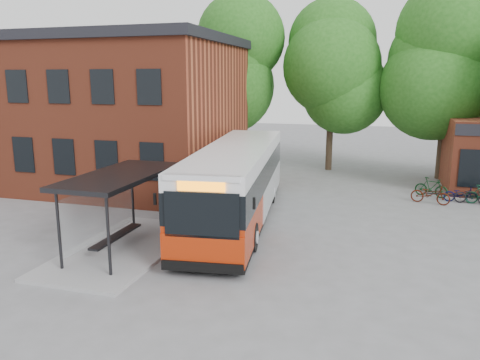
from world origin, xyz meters
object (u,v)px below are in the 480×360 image
(city_bus, at_px, (237,184))
(bicycle_4, at_px, (472,195))
(bus_shelter, at_px, (122,212))
(bicycle_2, at_px, (461,194))
(bicycle_1, at_px, (431,187))
(bicycle_0, at_px, (430,194))

(city_bus, xyz_separation_m, bicycle_4, (10.52, 6.00, -1.22))
(bus_shelter, relative_size, bicycle_2, 4.37)
(city_bus, height_order, bicycle_1, city_bus)
(bicycle_1, distance_m, bicycle_2, 1.57)
(bus_shelter, bearing_deg, bicycle_2, 40.26)
(bicycle_4, bearing_deg, bus_shelter, 134.82)
(bicycle_0, distance_m, bicycle_1, 1.53)
(city_bus, bearing_deg, bicycle_4, 22.48)
(bicycle_0, bearing_deg, bicycle_4, -58.88)
(city_bus, xyz_separation_m, bicycle_0, (8.50, 5.43, -1.16))
(city_bus, relative_size, bicycle_0, 6.91)
(bicycle_1, relative_size, bicycle_2, 1.07)
(bicycle_0, height_order, bicycle_1, bicycle_1)
(bicycle_1, relative_size, bicycle_4, 1.04)
(bus_shelter, bearing_deg, bicycle_1, 45.43)
(bus_shelter, relative_size, city_bus, 0.54)
(bus_shelter, relative_size, bicycle_1, 4.07)
(city_bus, distance_m, bicycle_1, 11.18)
(city_bus, bearing_deg, bicycle_2, 24.31)
(city_bus, height_order, bicycle_0, city_bus)
(bicycle_2, bearing_deg, bus_shelter, 134.42)
(bicycle_0, bearing_deg, bicycle_1, 8.83)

